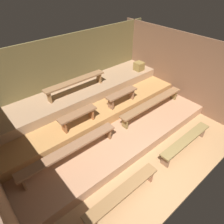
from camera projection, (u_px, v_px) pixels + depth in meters
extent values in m
cube|color=#AC8053|center=(111.00, 136.00, 6.21)|extent=(7.00, 5.34, 0.08)
cube|color=brown|center=(67.00, 73.00, 6.82)|extent=(7.00, 0.06, 2.50)
cube|color=brown|center=(179.00, 69.00, 7.05)|extent=(0.06, 5.34, 2.50)
cube|color=tan|center=(101.00, 123.00, 6.41)|extent=(6.20, 3.49, 0.30)
cube|color=#B98247|center=(88.00, 106.00, 6.65)|extent=(6.20, 2.12, 0.30)
cube|color=tan|center=(79.00, 93.00, 6.74)|extent=(6.20, 1.24, 0.30)
cube|color=olive|center=(123.00, 192.00, 4.26)|extent=(1.97, 0.28, 0.05)
cube|color=#956043|center=(90.00, 224.00, 3.94)|extent=(0.05, 0.22, 0.35)
cube|color=#956043|center=(149.00, 175.00, 4.83)|extent=(0.05, 0.22, 0.35)
cube|color=olive|center=(186.00, 140.00, 5.49)|extent=(1.97, 0.28, 0.05)
cube|color=brown|center=(165.00, 161.00, 5.17)|extent=(0.05, 0.22, 0.35)
cube|color=brown|center=(201.00, 131.00, 6.06)|extent=(0.05, 0.22, 0.35)
cube|color=#8C6243|center=(70.00, 149.00, 4.84)|extent=(2.65, 0.28, 0.05)
cube|color=brown|center=(23.00, 182.00, 4.34)|extent=(0.05, 0.22, 0.35)
cube|color=brown|center=(108.00, 133.00, 5.58)|extent=(0.05, 0.22, 0.35)
cube|color=#8F6440|center=(152.00, 102.00, 6.41)|extent=(2.65, 0.28, 0.05)
cube|color=olive|center=(125.00, 123.00, 5.91)|extent=(0.05, 0.22, 0.35)
cube|color=olive|center=(174.00, 95.00, 7.16)|extent=(0.05, 0.22, 0.35)
cube|color=#8F613F|center=(77.00, 114.00, 5.45)|extent=(1.13, 0.28, 0.05)
cube|color=#985931|center=(64.00, 127.00, 5.34)|extent=(0.05, 0.22, 0.35)
cube|color=#985931|center=(91.00, 113.00, 5.80)|extent=(0.05, 0.22, 0.35)
cube|color=#906444|center=(122.00, 93.00, 6.30)|extent=(1.13, 0.28, 0.05)
cube|color=#8A5C3F|center=(111.00, 104.00, 6.19)|extent=(0.05, 0.22, 0.35)
cube|color=#8A5C3F|center=(131.00, 94.00, 6.65)|extent=(0.05, 0.22, 0.35)
cube|color=#906742|center=(75.00, 81.00, 6.32)|extent=(2.11, 0.28, 0.05)
cube|color=olive|center=(49.00, 97.00, 5.96)|extent=(0.05, 0.22, 0.35)
cube|color=olive|center=(99.00, 78.00, 6.93)|extent=(0.05, 0.22, 0.35)
cube|color=olive|center=(139.00, 66.00, 7.72)|extent=(0.32, 0.32, 0.32)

